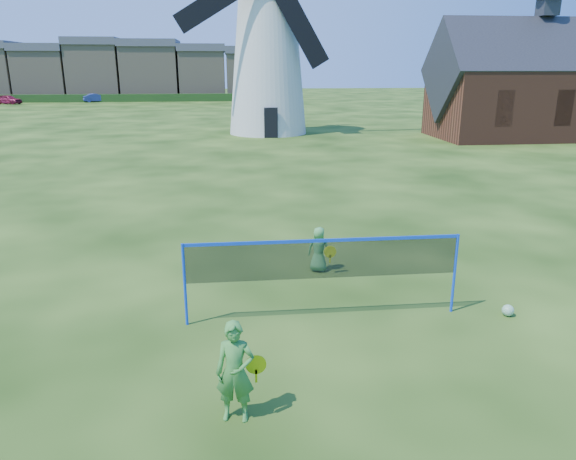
# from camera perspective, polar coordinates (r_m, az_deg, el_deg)

# --- Properties ---
(ground) EXTENTS (220.00, 220.00, 0.00)m
(ground) POSITION_cam_1_polar(r_m,az_deg,el_deg) (10.31, -0.81, -8.85)
(ground) COLOR black
(ground) RESTS_ON ground
(windmill) EXTENTS (11.98, 5.35, 16.31)m
(windmill) POSITION_cam_1_polar(r_m,az_deg,el_deg) (38.10, -2.23, 18.70)
(windmill) COLOR silver
(windmill) RESTS_ON ground
(chapel) EXTENTS (13.43, 6.51, 11.35)m
(chapel) POSITION_cam_1_polar(r_m,az_deg,el_deg) (39.27, 25.04, 13.58)
(chapel) COLOR brown
(chapel) RESTS_ON ground
(badminton_net) EXTENTS (5.05, 0.05, 1.55)m
(badminton_net) POSITION_cam_1_polar(r_m,az_deg,el_deg) (9.71, 3.82, -3.26)
(badminton_net) COLOR blue
(badminton_net) RESTS_ON ground
(player_girl) EXTENTS (0.70, 0.42, 1.40)m
(player_girl) POSITION_cam_1_polar(r_m,az_deg,el_deg) (7.22, -5.64, -14.81)
(player_girl) COLOR #3F8937
(player_girl) RESTS_ON ground
(player_boy) EXTENTS (0.65, 0.48, 1.04)m
(player_boy) POSITION_cam_1_polar(r_m,az_deg,el_deg) (12.18, 3.31, -2.08)
(player_boy) COLOR #4A9A4C
(player_boy) RESTS_ON ground
(play_ball) EXTENTS (0.22, 0.22, 0.22)m
(play_ball) POSITION_cam_1_polar(r_m,az_deg,el_deg) (10.97, 22.39, -7.92)
(play_ball) COLOR green
(play_ball) RESTS_ON ground
(terraced_houses) EXTENTS (58.14, 8.40, 8.31)m
(terraced_houses) POSITION_cam_1_polar(r_m,az_deg,el_deg) (84.22, -22.43, 15.38)
(terraced_houses) COLOR #9E8769
(terraced_houses) RESTS_ON ground
(hedge) EXTENTS (62.00, 0.80, 1.00)m
(hedge) POSITION_cam_1_polar(r_m,az_deg,el_deg) (78.25, -22.55, 12.83)
(hedge) COLOR #193814
(hedge) RESTS_ON ground
(car_left) EXTENTS (3.62, 2.42, 1.14)m
(car_left) POSITION_cam_1_polar(r_m,az_deg,el_deg) (77.16, -27.66, 12.22)
(car_left) COLOR maroon
(car_left) RESTS_ON ground
(car_right) EXTENTS (3.49, 2.26, 1.09)m
(car_right) POSITION_cam_1_polar(r_m,az_deg,el_deg) (77.24, -19.77, 13.12)
(car_right) COLOR navy
(car_right) RESTS_ON ground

